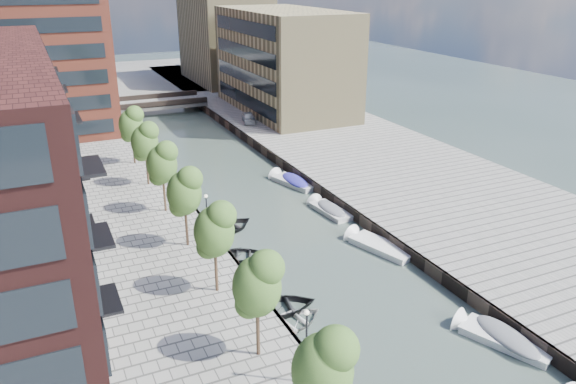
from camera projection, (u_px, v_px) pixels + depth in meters
water at (230, 178)px, 57.73m from camera, size 300.00×300.00×0.00m
quay_right at (364, 154)px, 63.76m from camera, size 20.00×140.00×1.00m
quay_wall_left at (172, 182)px, 55.18m from camera, size 0.25×140.00×1.00m
quay_wall_right at (284, 165)px, 59.92m from camera, size 0.25×140.00×1.00m
far_closure at (128, 79)px, 108.31m from camera, size 80.00×40.00×1.00m
tower at (20, 6)px, 66.44m from camera, size 18.00×18.00×30.00m
tan_block_near at (284, 61)px, 79.63m from camera, size 12.00×25.00×14.00m
tan_block_far at (225, 36)px, 101.27m from camera, size 12.00×20.00×16.00m
bridge at (160, 103)px, 84.30m from camera, size 13.00×6.00×1.30m
tree_0 at (323, 366)px, 22.03m from camera, size 2.50×2.50×5.95m
tree_1 at (257, 283)px, 27.95m from camera, size 2.50×2.50×5.95m
tree_2 at (214, 228)px, 33.88m from camera, size 2.50×2.50×5.95m
tree_3 at (184, 190)px, 39.80m from camera, size 2.50×2.50×5.95m
tree_4 at (162, 162)px, 45.72m from camera, size 2.50×2.50×5.95m
tree_5 at (144, 140)px, 51.64m from camera, size 2.50×2.50×5.95m
tree_6 at (131, 123)px, 57.57m from camera, size 2.50×2.50×5.95m
lamp_0 at (306, 339)px, 26.58m from camera, size 0.24×0.24×4.12m
lamp_1 at (207, 215)px, 40.11m from camera, size 0.24×0.24×4.12m
lamp_2 at (158, 154)px, 53.65m from camera, size 0.24×0.24×4.12m
sloop_0 at (278, 312)px, 34.98m from camera, size 5.43×4.14×1.05m
sloop_1 at (241, 258)px, 41.53m from camera, size 5.05×4.35×0.88m
sloop_3 at (292, 326)px, 33.59m from camera, size 4.90×3.95×0.90m
sloop_4 at (227, 231)px, 45.93m from camera, size 5.81×4.93×1.02m
motorboat_1 at (497, 337)px, 32.19m from camera, size 3.92×5.83×1.84m
motorboat_2 at (374, 245)px, 43.22m from camera, size 3.64×6.05×1.91m
motorboat_3 at (291, 181)px, 56.11m from camera, size 3.50×5.95×1.88m
motorboat_4 at (328, 209)px, 49.54m from camera, size 2.21×5.17×1.67m
car at (249, 118)px, 74.77m from camera, size 2.49×4.23×1.35m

